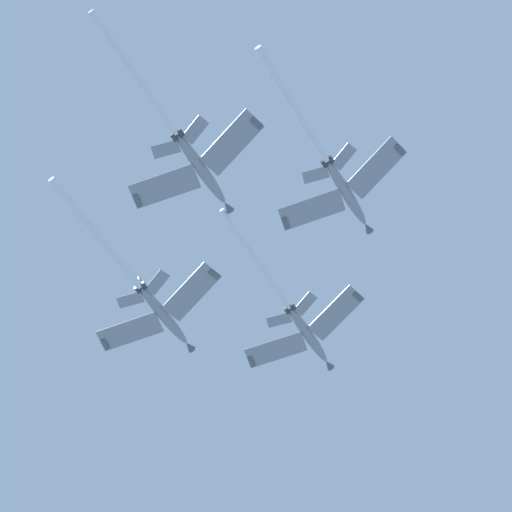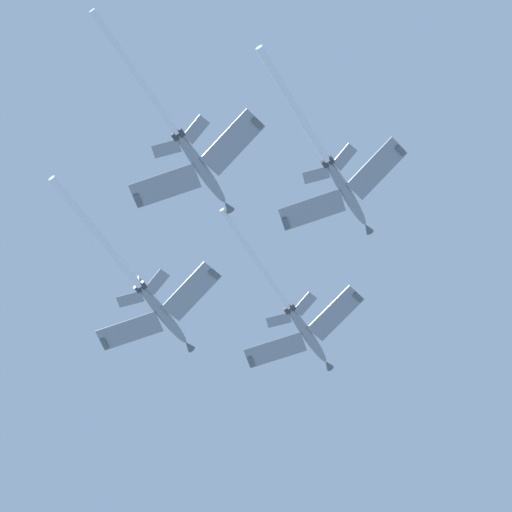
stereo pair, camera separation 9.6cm
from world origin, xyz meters
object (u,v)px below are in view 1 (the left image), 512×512
Objects in this scene: jet_left_wing at (144,292)px; jet_slot at (187,148)px; jet_right_wing at (331,168)px; jet_lead at (298,321)px.

jet_left_wing is 22.04m from jet_slot.
jet_right_wing is at bearing -53.99° from jet_left_wing.
jet_right_wing is 1.01× the size of jet_slot.
jet_left_wing is (-22.54, 2.34, -6.47)m from jet_lead.
jet_lead is at bearing 79.67° from jet_right_wing.
jet_right_wing is at bearing -11.75° from jet_slot.
jet_lead is 32.45m from jet_slot.
jet_lead is 23.57m from jet_left_wing.
jet_left_wing is 31.23m from jet_right_wing.
jet_left_wing is at bearing 174.07° from jet_lead.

